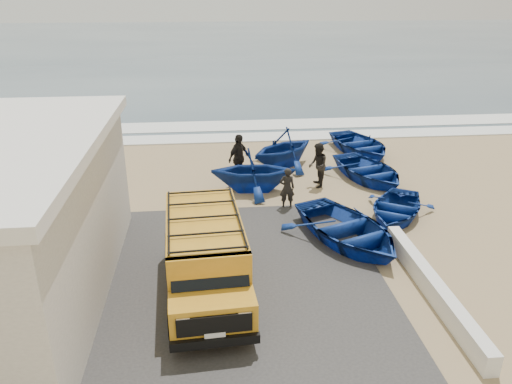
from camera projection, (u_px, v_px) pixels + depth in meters
name	position (u px, v px, depth m)	size (l,w,h in m)	color
ground	(235.00, 249.00, 15.47)	(160.00, 160.00, 0.00)	tan
slab	(166.00, 288.00, 13.45)	(12.00, 10.00, 0.05)	#393735
ocean	(211.00, 45.00, 66.87)	(180.00, 88.00, 0.01)	#385166
surf_line	(222.00, 138.00, 26.47)	(180.00, 1.60, 0.06)	white
surf_wash	(220.00, 126.00, 28.77)	(180.00, 2.20, 0.04)	white
parapet	(432.00, 287.00, 13.06)	(0.35, 6.00, 0.55)	silver
van	(206.00, 255.00, 12.89)	(2.27, 5.08, 2.13)	orange
boat_near_left	(347.00, 229.00, 15.74)	(3.18, 4.45, 0.92)	navy
boat_near_right	(396.00, 208.00, 17.45)	(2.43, 3.40, 0.70)	navy
boat_mid_left	(253.00, 170.00, 19.52)	(2.84, 3.29, 1.74)	navy
boat_mid_right	(368.00, 170.00, 20.81)	(2.91, 4.08, 0.84)	navy
boat_far_left	(283.00, 148.00, 22.10)	(2.92, 3.39, 1.79)	navy
boat_far_right	(360.00, 144.00, 24.10)	(3.01, 4.21, 0.87)	navy
fisherman_front	(287.00, 188.00, 18.07)	(0.56, 0.37, 1.54)	black
fisherman_middle	(318.00, 165.00, 19.92)	(0.88, 0.68, 1.81)	black
fisherman_back	(239.00, 158.00, 20.43)	(1.18, 0.49, 2.01)	black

